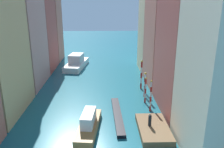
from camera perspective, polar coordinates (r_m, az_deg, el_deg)
ground_plane at (r=43.38m, az=-4.00°, el=-1.65°), size 154.00×154.00×0.00m
building_left_2 at (r=42.08m, az=-22.12°, el=10.59°), size 6.93×10.33×20.07m
building_left_3 at (r=51.53m, az=-18.22°, el=9.96°), size 6.93×9.30×16.39m
building_left_4 at (r=59.79m, az=-15.99°, el=11.63°), size 6.93×7.24×17.51m
building_right_1 at (r=31.20m, az=18.72°, el=6.97°), size 6.93×10.55×17.95m
building_right_2 at (r=40.94m, az=13.87°, el=11.23°), size 6.93×10.04×20.13m
building_right_3 at (r=49.77m, az=11.04°, el=11.07°), size 6.93×8.01×17.78m
waterfront_dock at (r=27.43m, az=10.19°, el=-13.15°), size 3.39×6.28×0.66m
person_on_dock at (r=26.97m, az=9.34°, el=-11.15°), size 0.36×0.36×1.52m
mooring_pole_0 at (r=31.19m, az=9.54°, el=-5.27°), size 0.27×0.27×4.41m
mooring_pole_1 at (r=33.76m, az=8.25°, el=-3.90°), size 0.27×0.27×3.87m
mooring_pole_2 at (r=35.79m, az=8.16°, el=-2.55°), size 0.35×0.35×3.95m
mooring_pole_3 at (r=38.96m, az=7.26°, el=-0.09°), size 0.31×0.31×4.94m
vaporetto_white at (r=52.32m, az=-8.77°, el=2.77°), size 4.86×10.45×3.04m
gondola_black at (r=30.14m, az=1.39°, el=-10.14°), size 1.34×10.14×0.42m
motorboat_0 at (r=27.13m, az=-5.79°, el=-12.16°), size 2.79×7.66×2.26m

